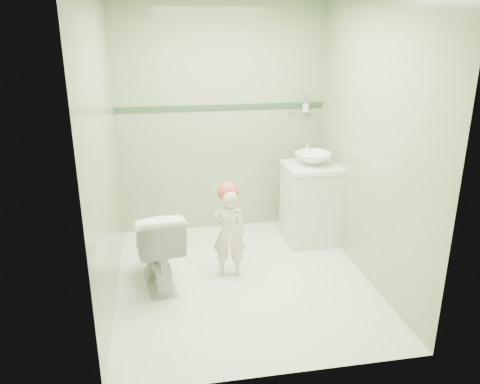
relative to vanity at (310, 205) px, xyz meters
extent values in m
plane|color=white|center=(-0.84, -0.70, -0.40)|extent=(2.50, 2.50, 0.00)
cube|color=#87A776|center=(-0.84, 0.55, 0.80)|extent=(2.20, 0.04, 2.40)
cube|color=#87A776|center=(-0.84, -1.95, 0.80)|extent=(2.20, 0.04, 2.40)
cube|color=#87A776|center=(-1.94, -0.70, 0.80)|extent=(0.04, 2.50, 2.40)
cube|color=#87A776|center=(0.26, -0.70, 0.80)|extent=(0.04, 2.50, 2.40)
cube|color=#2D4D30|center=(-0.84, 0.54, 0.95)|extent=(2.20, 0.02, 0.05)
cube|color=beige|center=(0.00, 0.00, 0.00)|extent=(0.52, 0.50, 0.80)
cube|color=white|center=(0.00, 0.00, 0.41)|extent=(0.54, 0.52, 0.04)
imported|color=white|center=(0.00, 0.00, 0.49)|extent=(0.37, 0.37, 0.13)
cylinder|color=silver|center=(0.00, 0.20, 0.55)|extent=(0.03, 0.03, 0.18)
cylinder|color=silver|center=(0.00, 0.15, 0.63)|extent=(0.02, 0.12, 0.02)
cylinder|color=silver|center=(0.00, 0.50, 0.88)|extent=(0.26, 0.02, 0.02)
cylinder|color=silver|center=(0.06, 0.48, 0.93)|extent=(0.07, 0.07, 0.09)
cylinder|color=blue|center=(0.05, 0.48, 1.00)|extent=(0.01, 0.01, 0.17)
cylinder|color=#D75539|center=(0.07, 0.49, 1.00)|extent=(0.01, 0.01, 0.17)
imported|color=white|center=(-1.58, -0.63, -0.04)|extent=(0.51, 0.76, 0.72)
imported|color=beige|center=(-0.95, -0.59, 0.01)|extent=(0.33, 0.24, 0.82)
sphere|color=#A44F37|center=(-0.95, -0.56, 0.39)|extent=(0.18, 0.18, 0.18)
cylinder|color=#0F8762|center=(-0.89, -0.73, 0.26)|extent=(0.09, 0.12, 0.06)
cube|color=white|center=(-0.94, -0.67, 0.30)|extent=(0.03, 0.03, 0.02)
camera|label=1|loc=(-1.53, -4.37, 1.73)|focal=35.29mm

